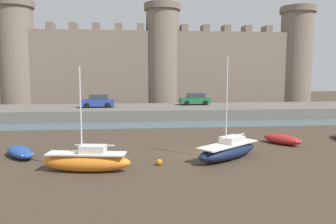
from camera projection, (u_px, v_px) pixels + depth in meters
name	position (u px, v px, depth m)	size (l,w,h in m)	color
ground_plane	(203.00, 155.00, 22.68)	(160.00, 160.00, 0.00)	#423528
water_channel	(177.00, 125.00, 35.76)	(80.00, 4.50, 0.10)	slate
quay_road	(170.00, 112.00, 42.85)	(57.69, 10.00, 1.38)	#666059
castle	(162.00, 63.00, 53.52)	(51.58, 5.89, 19.76)	#7A6B5B
rowboat_foreground_centre	(20.00, 152.00, 21.94)	(3.09, 3.61, 0.74)	#234793
rowboat_near_channel_right	(282.00, 139.00, 26.05)	(2.82, 3.33, 0.77)	red
sailboat_midflat_centre	(87.00, 161.00, 18.69)	(5.24, 2.10, 5.98)	orange
sailboat_midflat_left	(228.00, 150.00, 21.50)	(5.41, 4.67, 6.66)	#141E3D
mooring_buoy_near_shore	(85.00, 150.00, 23.11)	(0.50, 0.50, 0.50)	orange
mooring_buoy_off_centre	(159.00, 162.00, 20.04)	(0.38, 0.38, 0.38)	orange
car_quay_centre_east	(195.00, 99.00, 44.77)	(4.16, 1.99, 1.62)	#1E6638
car_quay_centre_west	(98.00, 101.00, 41.35)	(4.16, 1.99, 1.62)	#263F99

